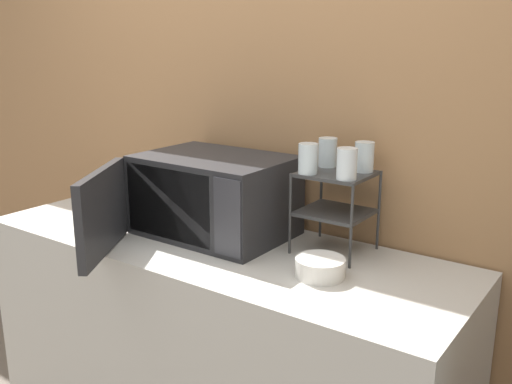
# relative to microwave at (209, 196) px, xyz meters

# --- Properties ---
(wall_back) EXTENTS (8.00, 0.06, 2.60)m
(wall_back) POSITION_rel_microwave_xyz_m (0.07, 0.30, 0.26)
(wall_back) COLOR #9E7047
(wall_back) RESTS_ON ground_plane
(counter) EXTENTS (1.92, 0.66, 0.88)m
(counter) POSITION_rel_microwave_xyz_m (0.07, -0.07, -0.60)
(counter) COLOR #B7B2A8
(counter) RESTS_ON ground_plane
(microwave) EXTENTS (0.59, 0.80, 0.31)m
(microwave) POSITION_rel_microwave_xyz_m (0.00, 0.00, 0.00)
(microwave) COLOR #262628
(microwave) RESTS_ON counter
(dish_rack) EXTENTS (0.25, 0.23, 0.29)m
(dish_rack) POSITION_rel_microwave_xyz_m (0.48, 0.12, 0.05)
(dish_rack) COLOR #333333
(dish_rack) RESTS_ON counter
(glass_front_left) EXTENTS (0.07, 0.07, 0.10)m
(glass_front_left) POSITION_rel_microwave_xyz_m (0.41, 0.04, 0.19)
(glass_front_left) COLOR silver
(glass_front_left) RESTS_ON dish_rack
(glass_back_right) EXTENTS (0.07, 0.07, 0.10)m
(glass_back_right) POSITION_rel_microwave_xyz_m (0.55, 0.18, 0.19)
(glass_back_right) COLOR silver
(glass_back_right) RESTS_ON dish_rack
(glass_front_right) EXTENTS (0.07, 0.07, 0.10)m
(glass_front_right) POSITION_rel_microwave_xyz_m (0.56, 0.04, 0.19)
(glass_front_right) COLOR silver
(glass_front_right) RESTS_ON dish_rack
(glass_back_left) EXTENTS (0.07, 0.07, 0.10)m
(glass_back_left) POSITION_rel_microwave_xyz_m (0.41, 0.18, 0.19)
(glass_back_left) COLOR silver
(glass_back_left) RESTS_ON dish_rack
(bowl) EXTENTS (0.16, 0.16, 0.06)m
(bowl) POSITION_rel_microwave_xyz_m (0.55, -0.11, -0.12)
(bowl) COLOR silver
(bowl) RESTS_ON counter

